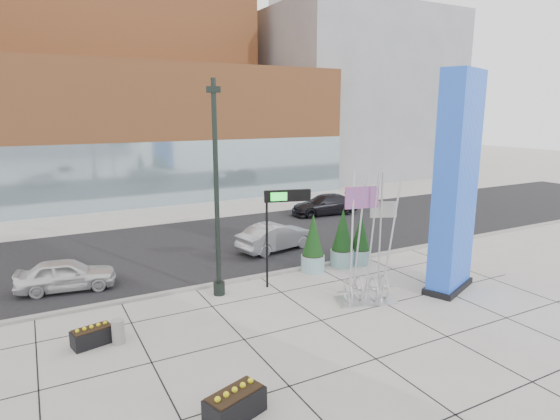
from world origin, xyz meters
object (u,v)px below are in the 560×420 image
blue_pylon (456,188)px  car_white_west (66,275)px  public_art_sculpture (367,268)px  concrete_bollard (118,332)px  lamp_post (217,211)px  car_silver_mid (276,237)px  overhead_street_sign (282,203)px

blue_pylon → car_white_west: size_ratio=2.29×
public_art_sculpture → concrete_bollard: size_ratio=6.56×
blue_pylon → public_art_sculpture: 4.87m
lamp_post → public_art_sculpture: lamp_post is taller
public_art_sculpture → car_white_west: public_art_sculpture is taller
public_art_sculpture → car_white_west: 12.32m
public_art_sculpture → lamp_post: bearing=162.6°
car_white_west → car_silver_mid: size_ratio=0.88×
overhead_street_sign → car_white_west: bearing=171.0°
car_silver_mid → lamp_post: bearing=119.6°
concrete_bollard → car_silver_mid: car_silver_mid is taller
car_white_west → concrete_bollard: bearing=-159.9°
lamp_post → concrete_bollard: size_ratio=10.78×
concrete_bollard → overhead_street_sign: size_ratio=0.19×
lamp_post → car_white_west: size_ratio=2.20×
blue_pylon → lamp_post: (-8.67, 3.97, -0.81)m
blue_pylon → car_white_west: (-14.07, 7.42, -3.63)m
blue_pylon → concrete_bollard: 13.67m
concrete_bollard → car_white_west: (-1.08, 5.74, 0.27)m
public_art_sculpture → concrete_bollard: bearing=-169.3°
lamp_post → concrete_bollard: (-4.32, -2.29, -3.09)m
public_art_sculpture → overhead_street_sign: size_ratio=1.25×
public_art_sculpture → concrete_bollard: 9.27m
concrete_bollard → car_white_west: size_ratio=0.20×
blue_pylon → car_white_west: bearing=129.9°
blue_pylon → car_silver_mid: bearing=91.8°
blue_pylon → overhead_street_sign: 7.03m
blue_pylon → lamp_post: bearing=133.2°
concrete_bollard → car_silver_mid: size_ratio=0.18×
car_silver_mid → blue_pylon: bearing=-167.8°
public_art_sculpture → blue_pylon: bearing=8.4°
public_art_sculpture → car_white_west: size_ratio=1.34×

